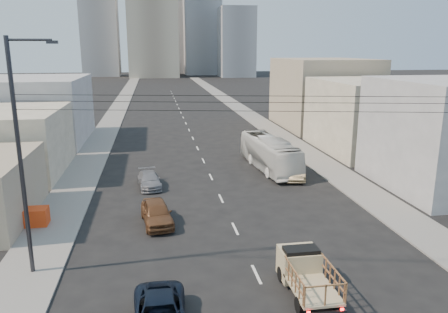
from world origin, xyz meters
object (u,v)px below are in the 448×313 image
object	(u,v)px
streetlamp_left	(22,153)
flatbed_pickup	(306,271)
crate_stack	(34,217)
sedan_brown	(157,213)
sedan_grey	(149,180)
sedan_tan	(293,170)
city_bus	(270,153)

from	to	relation	value
streetlamp_left	flatbed_pickup	bearing A→B (deg)	-16.86
streetlamp_left	crate_stack	distance (m)	8.81
sedan_brown	crate_stack	xyz separation A→B (m)	(-7.99, 0.83, -0.09)
sedan_grey	streetlamp_left	size ratio (longest dim) A/B	0.36
sedan_tan	sedan_grey	size ratio (longest dim) A/B	1.07
city_bus	sedan_grey	world-z (taller)	city_bus
flatbed_pickup	city_bus	xyz separation A→B (m)	(4.05, 21.88, 0.46)
sedan_tan	streetlamp_left	distance (m)	24.24
crate_stack	sedan_brown	bearing A→B (deg)	-5.92
city_bus	flatbed_pickup	bearing A→B (deg)	-105.25
sedan_tan	streetlamp_left	xyz separation A→B (m)	(-18.67, -14.38, 5.67)
sedan_brown	crate_stack	world-z (taller)	sedan_brown
sedan_brown	sedan_grey	world-z (taller)	sedan_brown
city_bus	sedan_grey	size ratio (longest dim) A/B	2.59
city_bus	sedan_brown	bearing A→B (deg)	-136.84
sedan_brown	crate_stack	bearing A→B (deg)	166.78
flatbed_pickup	sedan_grey	xyz separation A→B (m)	(-7.48, 17.93, -0.47)
city_bus	crate_stack	bearing A→B (deg)	-153.89
flatbed_pickup	city_bus	world-z (taller)	city_bus
city_bus	sedan_brown	xyz separation A→B (m)	(-11.00, -12.18, -0.78)
flatbed_pickup	sedan_tan	size ratio (longest dim) A/B	0.95
city_bus	sedan_tan	world-z (taller)	city_bus
crate_stack	flatbed_pickup	bearing A→B (deg)	-35.17
city_bus	sedan_brown	world-z (taller)	city_bus
city_bus	crate_stack	world-z (taller)	city_bus
sedan_tan	streetlamp_left	size ratio (longest dim) A/B	0.39
sedan_grey	crate_stack	distance (m)	10.51
flatbed_pickup	crate_stack	world-z (taller)	flatbed_pickup
sedan_brown	sedan_grey	size ratio (longest dim) A/B	1.06
sedan_tan	sedan_grey	bearing A→B (deg)	-167.22
flatbed_pickup	streetlamp_left	world-z (taller)	streetlamp_left
sedan_grey	sedan_brown	bearing A→B (deg)	-92.37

